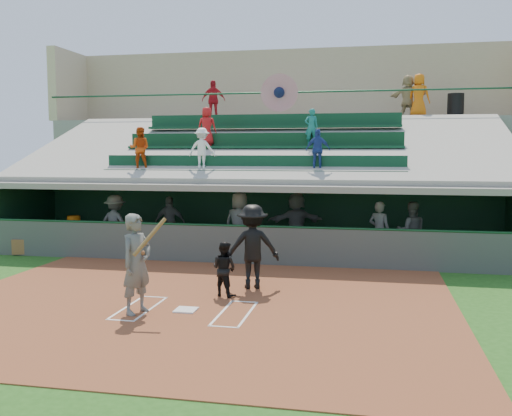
% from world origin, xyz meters
% --- Properties ---
extents(ground, '(100.00, 100.00, 0.00)m').
position_xyz_m(ground, '(0.00, 0.00, 0.00)').
color(ground, '#1F4F16').
rests_on(ground, ground).
extents(dirt_slab, '(11.00, 9.00, 0.02)m').
position_xyz_m(dirt_slab, '(0.00, 0.50, 0.01)').
color(dirt_slab, brown).
rests_on(dirt_slab, ground).
extents(home_plate, '(0.43, 0.43, 0.03)m').
position_xyz_m(home_plate, '(0.00, 0.00, 0.04)').
color(home_plate, white).
rests_on(home_plate, dirt_slab).
extents(batters_box_chalk, '(2.65, 1.85, 0.01)m').
position_xyz_m(batters_box_chalk, '(0.00, 0.00, 0.02)').
color(batters_box_chalk, silver).
rests_on(batters_box_chalk, dirt_slab).
extents(dugout_floor, '(16.00, 3.50, 0.04)m').
position_xyz_m(dugout_floor, '(0.00, 6.75, 0.02)').
color(dugout_floor, gray).
rests_on(dugout_floor, ground).
extents(concourse_slab, '(20.00, 3.00, 4.60)m').
position_xyz_m(concourse_slab, '(0.00, 13.50, 2.30)').
color(concourse_slab, gray).
rests_on(concourse_slab, ground).
extents(grandstand, '(20.40, 10.40, 7.80)m').
position_xyz_m(grandstand, '(-0.01, 10.51, 2.26)').
color(grandstand, '#484C48').
rests_on(grandstand, ground).
extents(batter_at_plate, '(0.99, 0.86, 2.01)m').
position_xyz_m(batter_at_plate, '(-0.90, -0.35, 1.03)').
color(batter_at_plate, '#535550').
rests_on(batter_at_plate, dirt_slab).
extents(catcher, '(0.73, 0.65, 1.23)m').
position_xyz_m(catcher, '(0.46, 1.33, 0.64)').
color(catcher, black).
rests_on(catcher, dirt_slab).
extents(home_umpire, '(1.45, 1.09, 1.99)m').
position_xyz_m(home_umpire, '(0.93, 2.19, 1.02)').
color(home_umpire, black).
rests_on(home_umpire, dirt_slab).
extents(dugout_bench, '(14.64, 6.42, 0.47)m').
position_xyz_m(dugout_bench, '(-0.15, 8.04, 0.27)').
color(dugout_bench, olive).
rests_on(dugout_bench, dugout_floor).
extents(white_table, '(0.90, 0.79, 0.66)m').
position_xyz_m(white_table, '(-5.90, 6.26, 0.37)').
color(white_table, white).
rests_on(white_table, dugout_floor).
extents(water_cooler, '(0.43, 0.43, 0.43)m').
position_xyz_m(water_cooler, '(-5.98, 6.34, 0.92)').
color(water_cooler, orange).
rests_on(water_cooler, white_table).
extents(dugout_player_a, '(1.30, 0.91, 1.83)m').
position_xyz_m(dugout_player_a, '(-4.37, 6.04, 0.95)').
color(dugout_player_a, '#565853').
rests_on(dugout_player_a, dugout_floor).
extents(dugout_player_b, '(1.04, 0.48, 1.74)m').
position_xyz_m(dugout_player_b, '(-2.84, 6.93, 0.91)').
color(dugout_player_b, '#585B56').
rests_on(dugout_player_b, dugout_floor).
extents(dugout_player_c, '(1.02, 0.72, 1.97)m').
position_xyz_m(dugout_player_c, '(-0.30, 6.20, 1.03)').
color(dugout_player_c, '#595C57').
rests_on(dugout_player_c, dugout_floor).
extents(dugout_player_d, '(1.88, 1.15, 1.93)m').
position_xyz_m(dugout_player_d, '(1.35, 7.08, 1.00)').
color(dugout_player_d, '#575A55').
rests_on(dugout_player_d, dugout_floor).
extents(dugout_player_e, '(0.76, 0.64, 1.76)m').
position_xyz_m(dugout_player_e, '(3.93, 6.15, 0.92)').
color(dugout_player_e, '#5C5E59').
rests_on(dugout_player_e, dugout_floor).
extents(dugout_player_f, '(0.89, 0.71, 1.75)m').
position_xyz_m(dugout_player_f, '(4.85, 6.32, 0.92)').
color(dugout_player_f, '#51544F').
rests_on(dugout_player_f, dugout_floor).
extents(trash_bin, '(0.64, 0.64, 0.96)m').
position_xyz_m(trash_bin, '(6.93, 13.34, 5.08)').
color(trash_bin, black).
rests_on(trash_bin, concourse_slab).
extents(concourse_staff_a, '(1.07, 0.71, 1.69)m').
position_xyz_m(concourse_staff_a, '(-3.02, 13.02, 5.44)').
color(concourse_staff_a, '#B5141D').
rests_on(concourse_staff_a, concourse_slab).
extents(concourse_staff_b, '(0.97, 0.81, 1.71)m').
position_xyz_m(concourse_staff_b, '(5.46, 12.79, 5.45)').
color(concourse_staff_b, '#D7650C').
rests_on(concourse_staff_b, concourse_slab).
extents(concourse_staff_c, '(1.65, 1.07, 1.71)m').
position_xyz_m(concourse_staff_c, '(5.06, 13.08, 5.45)').
color(concourse_staff_c, tan).
rests_on(concourse_staff_c, concourse_slab).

